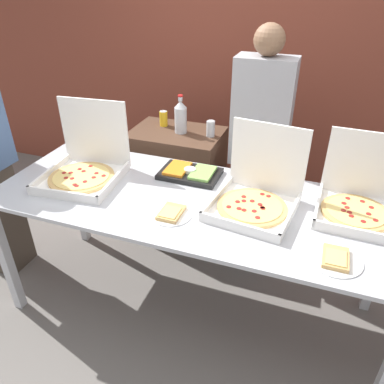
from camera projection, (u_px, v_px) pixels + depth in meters
ground_plane at (192, 306)px, 2.71m from camera, size 16.00×16.00×0.00m
brick_wall_behind at (257, 59)px, 3.35m from camera, size 10.00×0.06×2.80m
buffet_table at (192, 213)px, 2.29m from camera, size 2.44×0.93×0.92m
pizza_box_far_right at (85, 166)px, 2.43m from camera, size 0.52×0.53×0.47m
pizza_box_near_left at (358, 200)px, 2.08m from camera, size 0.44×0.45×0.42m
pizza_box_near_right at (256, 195)px, 2.13m from camera, size 0.50×0.52×0.45m
paper_plate_front_left at (171, 213)px, 2.09m from camera, size 0.23×0.23×0.03m
paper_plate_front_right at (335, 259)px, 1.77m from camera, size 0.25×0.25×0.03m
veggie_tray at (190, 173)px, 2.48m from camera, size 0.39×0.26×0.05m
sideboard_podium at (177, 184)px, 3.25m from camera, size 0.73×0.50×0.98m
soda_bottle at (181, 117)px, 2.92m from camera, size 0.10×0.10×0.30m
soda_can_silver at (211, 129)px, 2.89m from camera, size 0.07×0.07×0.12m
soda_can_colored at (164, 119)px, 3.08m from camera, size 0.07×0.07×0.12m
person_guest_cap at (258, 151)px, 2.73m from camera, size 0.40×0.22×1.82m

